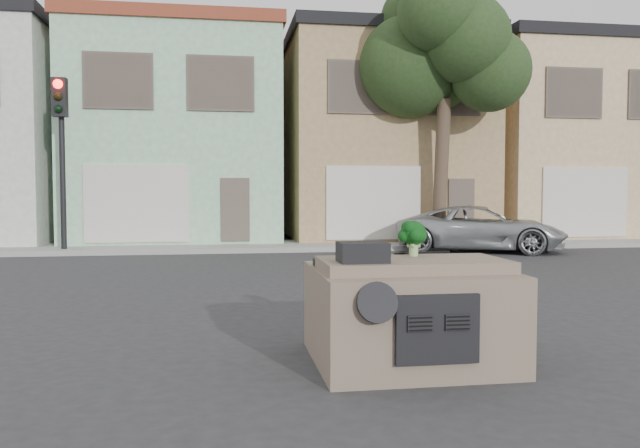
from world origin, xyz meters
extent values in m
plane|color=#303033|center=(0.00, 0.00, 0.00)|extent=(120.00, 120.00, 0.00)
cube|color=gray|center=(0.00, 10.50, 0.07)|extent=(40.00, 3.00, 0.15)
cube|color=#A0D1AC|center=(-3.50, 14.50, 3.77)|extent=(7.20, 8.20, 7.55)
cube|color=tan|center=(4.00, 14.50, 3.77)|extent=(7.20, 8.20, 7.55)
cube|color=#D5B487|center=(11.50, 14.50, 3.77)|extent=(7.20, 8.20, 7.55)
imported|color=#ACAFB2|center=(5.82, 8.55, 0.00)|extent=(5.50, 4.13, 1.39)
cube|color=black|center=(-6.50, 9.50, 2.55)|extent=(0.40, 0.40, 5.10)
cube|color=#273D1C|center=(5.00, 9.80, 4.25)|extent=(4.40, 4.00, 8.50)
cube|color=#756352|center=(0.00, -3.00, 0.56)|extent=(2.00, 1.80, 1.12)
cube|color=black|center=(-0.58, -3.35, 1.22)|extent=(0.48, 0.38, 0.20)
cube|color=black|center=(0.28, -2.62, 1.13)|extent=(0.69, 0.15, 0.02)
cube|color=#09330D|center=(0.10, -2.87, 1.32)|extent=(0.45, 0.45, 0.39)
camera|label=1|loc=(-1.96, -9.38, 1.82)|focal=35.00mm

